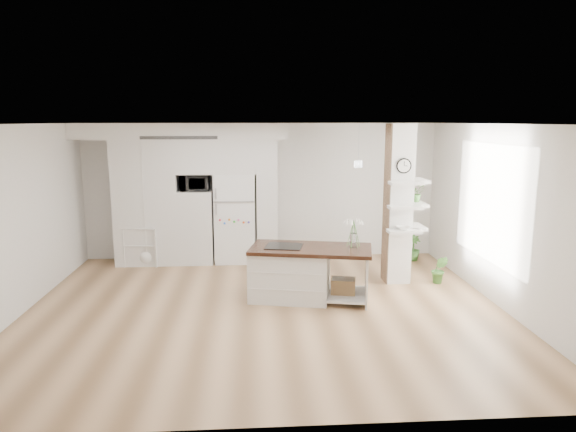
% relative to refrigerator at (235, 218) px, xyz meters
% --- Properties ---
extents(floor, '(7.00, 6.00, 0.01)m').
position_rel_refrigerator_xyz_m(floor, '(0.53, -2.68, -0.88)').
color(floor, tan).
rests_on(floor, ground).
extents(room, '(7.04, 6.04, 2.72)m').
position_rel_refrigerator_xyz_m(room, '(0.53, -2.68, 0.98)').
color(room, white).
rests_on(room, ground).
extents(cabinet_wall, '(4.00, 0.71, 2.70)m').
position_rel_refrigerator_xyz_m(cabinet_wall, '(-0.92, -0.01, 0.63)').
color(cabinet_wall, silver).
rests_on(cabinet_wall, floor).
extents(refrigerator, '(0.78, 0.69, 1.75)m').
position_rel_refrigerator_xyz_m(refrigerator, '(0.00, 0.00, 0.00)').
color(refrigerator, white).
rests_on(refrigerator, floor).
extents(column, '(0.69, 0.90, 2.70)m').
position_rel_refrigerator_xyz_m(column, '(2.90, -1.55, 0.48)').
color(column, silver).
rests_on(column, floor).
extents(window, '(0.00, 2.40, 2.40)m').
position_rel_refrigerator_xyz_m(window, '(4.00, -2.38, 0.62)').
color(window, white).
rests_on(window, room).
extents(pendant_light, '(0.12, 0.12, 0.10)m').
position_rel_refrigerator_xyz_m(pendant_light, '(2.23, -2.53, 1.24)').
color(pendant_light, white).
rests_on(pendant_light, room).
extents(kitchen_island, '(1.98, 1.24, 1.40)m').
position_rel_refrigerator_xyz_m(kitchen_island, '(1.04, -2.26, -0.44)').
color(kitchen_island, silver).
rests_on(kitchen_island, floor).
extents(bookshelf, '(0.66, 0.42, 0.76)m').
position_rel_refrigerator_xyz_m(bookshelf, '(-1.75, -0.19, -0.55)').
color(bookshelf, silver).
rests_on(bookshelf, floor).
extents(floor_plant_a, '(0.33, 0.30, 0.49)m').
position_rel_refrigerator_xyz_m(floor_plant_a, '(3.52, -1.68, -0.63)').
color(floor_plant_a, '#438334').
rests_on(floor_plant_a, floor).
extents(floor_plant_b, '(0.33, 0.33, 0.51)m').
position_rel_refrigerator_xyz_m(floor_plant_b, '(3.52, -0.18, -0.62)').
color(floor_plant_b, '#438334').
rests_on(floor_plant_b, floor).
extents(microwave, '(0.54, 0.37, 0.30)m').
position_rel_refrigerator_xyz_m(microwave, '(-0.75, -0.06, 0.69)').
color(microwave, '#2D2D2D').
rests_on(microwave, cabinet_wall).
extents(shelf_plant, '(0.27, 0.23, 0.30)m').
position_rel_refrigerator_xyz_m(shelf_plant, '(3.15, -1.38, 0.65)').
color(shelf_plant, '#438334').
rests_on(shelf_plant, column).
extents(decor_bowl, '(0.22, 0.22, 0.05)m').
position_rel_refrigerator_xyz_m(decor_bowl, '(2.82, -1.78, 0.13)').
color(decor_bowl, white).
rests_on(decor_bowl, column).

